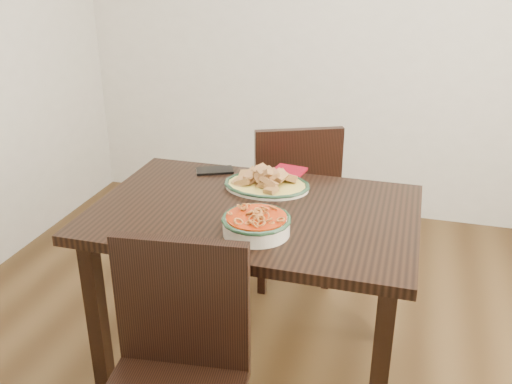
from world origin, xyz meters
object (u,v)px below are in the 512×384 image
(chair_far, at_px, (293,197))
(dining_table, at_px, (255,231))
(smartphone, at_px, (215,170))
(noodle_bowl, at_px, (256,222))
(chair_near, at_px, (175,371))
(fish_plate, at_px, (267,178))

(chair_far, bearing_deg, dining_table, 65.89)
(chair_far, xyz_separation_m, smartphone, (-0.28, -0.38, 0.26))
(dining_table, xyz_separation_m, chair_far, (-0.00, 0.70, -0.15))
(noodle_bowl, bearing_deg, chair_far, 94.02)
(chair_near, bearing_deg, dining_table, 78.05)
(fish_plate, bearing_deg, noodle_bowl, -80.06)
(chair_far, relative_size, noodle_bowl, 3.64)
(chair_far, bearing_deg, fish_plate, 65.03)
(chair_near, bearing_deg, chair_far, 80.76)
(chair_near, height_order, noodle_bowl, chair_near)
(chair_near, bearing_deg, fish_plate, 79.79)
(dining_table, bearing_deg, smartphone, 130.82)
(fish_plate, xyz_separation_m, noodle_bowl, (0.07, -0.40, -0.00))
(chair_far, height_order, smartphone, chair_far)
(dining_table, height_order, noodle_bowl, noodle_bowl)
(dining_table, xyz_separation_m, fish_plate, (-0.01, 0.21, 0.14))
(dining_table, distance_m, noodle_bowl, 0.25)
(chair_near, bearing_deg, smartphone, 95.83)
(noodle_bowl, bearing_deg, fish_plate, 99.94)
(chair_near, height_order, smartphone, chair_near)
(chair_far, distance_m, noodle_bowl, 0.95)
(chair_far, bearing_deg, noodle_bowl, 69.91)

